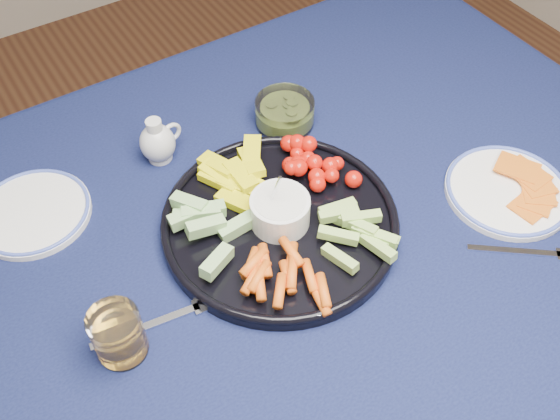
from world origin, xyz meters
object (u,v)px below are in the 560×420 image
creamer_pitcher (158,142)px  side_plate_extra (33,212)px  crudite_platter (279,220)px  juice_tumbler (119,336)px  cheese_plate (508,189)px  pickle_bowl (285,113)px  dining_table (227,302)px

creamer_pitcher → side_plate_extra: (-0.23, -0.01, -0.03)m
crudite_platter → juice_tumbler: bearing=-167.8°
juice_tumbler → creamer_pitcher: bearing=56.5°
crudite_platter → cheese_plate: 0.39m
cheese_plate → pickle_bowl: bearing=122.1°
crudite_platter → dining_table: bearing=-167.2°
crudite_platter → side_plate_extra: 0.40m
creamer_pitcher → pickle_bowl: creamer_pitcher is taller
creamer_pitcher → juice_tumbler: (-0.21, -0.31, -0.00)m
creamer_pitcher → cheese_plate: creamer_pitcher is taller
pickle_bowl → cheese_plate: size_ratio=0.53×
crudite_platter → side_plate_extra: bearing=143.5°
cheese_plate → side_plate_extra: (-0.69, 0.38, -0.00)m
juice_tumbler → side_plate_extra: bearing=95.1°
dining_table → pickle_bowl: pickle_bowl is taller
dining_table → cheese_plate: cheese_plate is taller
crudite_platter → side_plate_extra: (-0.32, 0.24, -0.01)m
creamer_pitcher → dining_table: bearing=-95.4°
juice_tumbler → side_plate_extra: size_ratio=0.45×
pickle_bowl → cheese_plate: bearing=-57.9°
crudite_platter → side_plate_extra: crudite_platter is taller
cheese_plate → side_plate_extra: size_ratio=1.11×
pickle_bowl → cheese_plate: (0.22, -0.35, -0.01)m
dining_table → creamer_pitcher: (0.03, 0.28, 0.13)m
dining_table → crudite_platter: (0.12, 0.03, 0.11)m
creamer_pitcher → side_plate_extra: 0.24m
cheese_plate → creamer_pitcher: bearing=139.2°
side_plate_extra → pickle_bowl: bearing=-4.1°
creamer_pitcher → cheese_plate: bearing=-40.8°
pickle_bowl → juice_tumbler: (-0.44, -0.27, 0.01)m
dining_table → side_plate_extra: 0.35m
crudite_platter → creamer_pitcher: (-0.09, 0.25, 0.02)m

